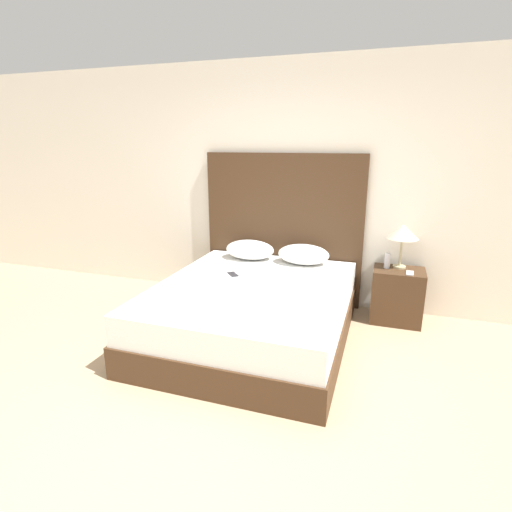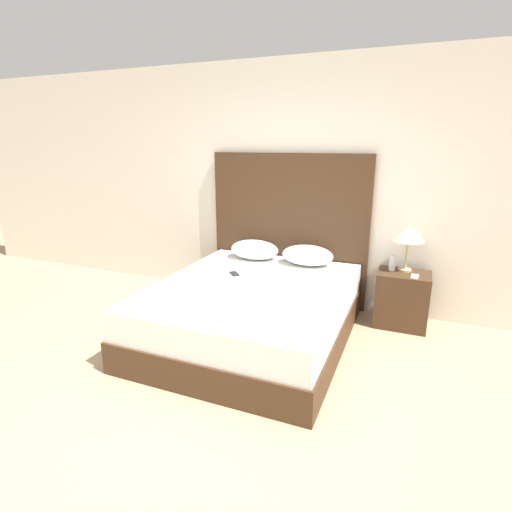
# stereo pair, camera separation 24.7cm
# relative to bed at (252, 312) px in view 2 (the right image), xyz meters

# --- Properties ---
(ground_plane) EXTENTS (16.00, 16.00, 0.00)m
(ground_plane) POSITION_rel_bed_xyz_m (0.06, -1.36, -0.27)
(ground_plane) COLOR tan
(wall_back) EXTENTS (10.00, 0.06, 2.70)m
(wall_back) POSITION_rel_bed_xyz_m (0.06, 1.14, 1.08)
(wall_back) COLOR silver
(wall_back) RESTS_ON ground_plane
(bed) EXTENTS (1.74, 2.09, 0.55)m
(bed) POSITION_rel_bed_xyz_m (0.00, 0.00, 0.00)
(bed) COLOR #422B19
(bed) RESTS_ON ground_plane
(headboard) EXTENTS (1.83, 0.05, 1.71)m
(headboard) POSITION_rel_bed_xyz_m (0.00, 1.07, 0.59)
(headboard) COLOR #422B19
(headboard) RESTS_ON ground_plane
(pillow_left) EXTENTS (0.56, 0.38, 0.21)m
(pillow_left) POSITION_rel_bed_xyz_m (-0.31, 0.81, 0.38)
(pillow_left) COLOR white
(pillow_left) RESTS_ON bed
(pillow_right) EXTENTS (0.56, 0.38, 0.21)m
(pillow_right) POSITION_rel_bed_xyz_m (0.31, 0.81, 0.38)
(pillow_right) COLOR white
(pillow_right) RESTS_ON bed
(phone_on_bed) EXTENTS (0.15, 0.16, 0.01)m
(phone_on_bed) POSITION_rel_bed_xyz_m (-0.28, 0.21, 0.28)
(phone_on_bed) COLOR #232328
(phone_on_bed) RESTS_ON bed
(nightstand) EXTENTS (0.51, 0.39, 0.57)m
(nightstand) POSITION_rel_bed_xyz_m (1.30, 0.84, 0.01)
(nightstand) COLOR #422B19
(nightstand) RESTS_ON ground_plane
(table_lamp) EXTENTS (0.32, 0.32, 0.46)m
(table_lamp) POSITION_rel_bed_xyz_m (1.30, 0.92, 0.67)
(table_lamp) COLOR tan
(table_lamp) RESTS_ON nightstand
(phone_on_nightstand) EXTENTS (0.08, 0.15, 0.01)m
(phone_on_nightstand) POSITION_rel_bed_xyz_m (1.40, 0.75, 0.30)
(phone_on_nightstand) COLOR #B7B7BC
(phone_on_nightstand) RESTS_ON nightstand
(toiletry_bottle) EXTENTS (0.06, 0.06, 0.16)m
(toiletry_bottle) POSITION_rel_bed_xyz_m (1.18, 0.86, 0.38)
(toiletry_bottle) COLOR silver
(toiletry_bottle) RESTS_ON nightstand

